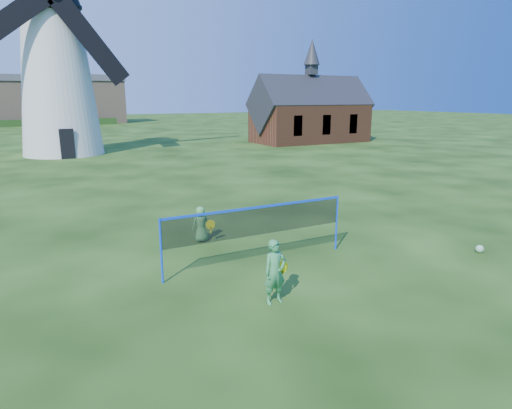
{
  "coord_description": "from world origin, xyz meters",
  "views": [
    {
      "loc": [
        -4.96,
        -9.25,
        4.18
      ],
      "look_at": [
        0.2,
        0.5,
        1.5
      ],
      "focal_mm": 30.88,
      "sensor_mm": 36.0,
      "label": 1
    }
  ],
  "objects": [
    {
      "name": "chapel",
      "position": [
        19.78,
        26.35,
        2.67
      ],
      "size": [
        11.21,
        5.44,
        9.48
      ],
      "color": "brown",
      "rests_on": "ground"
    },
    {
      "name": "ground",
      "position": [
        0.0,
        0.0,
        0.0
      ],
      "size": [
        220.0,
        220.0,
        0.0
      ],
      "primitive_type": "plane",
      "color": "black",
      "rests_on": "ground"
    },
    {
      "name": "badminton_net",
      "position": [
        0.06,
        0.15,
        1.14
      ],
      "size": [
        5.05,
        0.05,
        1.55
      ],
      "color": "blue",
      "rests_on": "ground"
    },
    {
      "name": "player_boy",
      "position": [
        -0.54,
        2.59,
        0.54
      ],
      "size": [
        0.63,
        0.41,
        1.07
      ],
      "rotation": [
        0.0,
        0.0,
        3.11
      ],
      "color": "#4B994A",
      "rests_on": "ground"
    },
    {
      "name": "play_ball",
      "position": [
        5.92,
        -1.95,
        0.11
      ],
      "size": [
        0.22,
        0.22,
        0.22
      ],
      "primitive_type": "sphere",
      "color": "green",
      "rests_on": "ground"
    },
    {
      "name": "player_girl",
      "position": [
        -0.64,
        -1.93,
        0.69
      ],
      "size": [
        0.67,
        0.36,
        1.37
      ],
      "rotation": [
        0.0,
        0.0,
        0.0
      ],
      "color": "#3A9152",
      "rests_on": "ground"
    },
    {
      "name": "windmill",
      "position": [
        -2.2,
        26.96,
        6.01
      ],
      "size": [
        12.07,
        5.72,
        17.07
      ],
      "color": "silver",
      "rests_on": "ground"
    }
  ]
}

